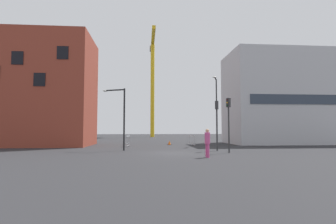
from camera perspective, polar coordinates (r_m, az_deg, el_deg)
ground at (r=20.56m, az=1.27°, el=-8.65°), size 160.00×160.00×0.00m
brick_building at (r=32.89m, az=-24.88°, el=4.03°), size 10.58×7.58×11.98m
office_block at (r=37.15m, az=22.75°, el=2.64°), size 13.33×7.74×11.35m
construction_crane at (r=63.60m, az=-3.27°, el=8.17°), size 1.20×15.59×22.62m
streetlamp_tall at (r=31.00m, az=10.13°, el=1.37°), size 0.95×1.99×7.52m
streetlamp_short at (r=23.45m, az=-9.97°, el=0.05°), size 2.01×0.91×5.27m
traffic_light_island at (r=22.98m, az=10.26°, el=-1.12°), size 0.34×0.39×4.16m
traffic_light_crosswalk at (r=21.24m, az=12.63°, el=-0.85°), size 0.38×0.36×4.18m
pedestrian_walking at (r=17.49m, az=8.29°, el=-5.98°), size 0.34×0.34×1.83m
safety_barrier_rear at (r=32.66m, az=-8.43°, el=-5.77°), size 0.28×2.54×1.08m
safety_barrier_mid_span at (r=30.75m, az=5.03°, el=-5.93°), size 0.34×2.29×1.08m
safety_barrier_left_run at (r=28.24m, az=-8.44°, el=-6.11°), size 0.27×2.05×1.08m
traffic_cone_by_barrier at (r=31.37m, az=0.28°, el=-6.53°), size 0.48×0.48×0.48m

